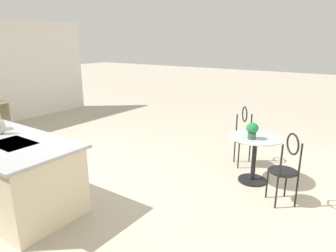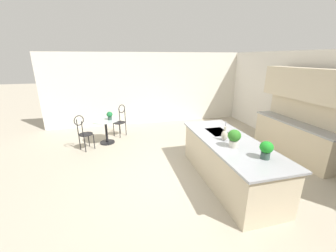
% 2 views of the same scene
% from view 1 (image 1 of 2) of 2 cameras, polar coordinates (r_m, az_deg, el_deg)
% --- Properties ---
extents(ground_plane, '(40.00, 40.00, 0.00)m').
position_cam_1_polar(ground_plane, '(5.12, -19.15, -9.76)').
color(ground_plane, '#B2A893').
extents(bistro_table, '(0.80, 0.80, 0.74)m').
position_cam_1_polar(bistro_table, '(4.83, 16.19, -5.29)').
color(bistro_table, black).
rests_on(bistro_table, ground).
extents(chair_near_window, '(0.54, 0.54, 1.04)m').
position_cam_1_polar(chair_near_window, '(4.24, 21.71, -7.00)').
color(chair_near_window, black).
rests_on(chair_near_window, ground).
extents(chair_by_island, '(0.53, 0.53, 1.04)m').
position_cam_1_polar(chair_by_island, '(5.43, 14.49, -1.39)').
color(chair_by_island, black).
rests_on(chair_by_island, ground).
extents(potted_plant_on_table, '(0.18, 0.18, 0.25)m').
position_cam_1_polar(potted_plant_on_table, '(4.57, 15.84, -0.69)').
color(potted_plant_on_table, '#385147').
rests_on(potted_plant_on_table, bistro_table).
extents(vase_on_counter, '(0.13, 0.13, 0.29)m').
position_cam_1_polar(vase_on_counter, '(4.64, -29.44, -0.04)').
color(vase_on_counter, '#BCB29E').
rests_on(vase_on_counter, kitchen_island).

